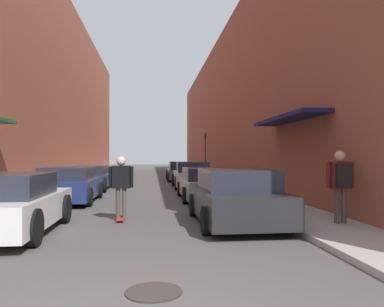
{
  "coord_description": "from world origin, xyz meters",
  "views": [
    {
      "loc": [
        0.49,
        -3.4,
        1.66
      ],
      "look_at": [
        1.97,
        10.52,
        1.77
      ],
      "focal_mm": 35.0,
      "sensor_mm": 36.0,
      "label": 1
    }
  ],
  "objects": [
    {
      "name": "ground",
      "position": [
        0.0,
        19.44,
        0.0
      ],
      "size": [
        106.93,
        106.93,
        0.0
      ],
      "primitive_type": "plane",
      "color": "#4C4947"
    },
    {
      "name": "curb_strip_left",
      "position": [
        -4.45,
        24.3,
        0.06
      ],
      "size": [
        1.8,
        48.61,
        0.12
      ],
      "color": "#A3A099",
      "rests_on": "ground"
    },
    {
      "name": "curb_strip_right",
      "position": [
        4.45,
        24.3,
        0.06
      ],
      "size": [
        1.8,
        48.61,
        0.12
      ],
      "color": "#A3A099",
      "rests_on": "ground"
    },
    {
      "name": "building_row_left",
      "position": [
        -7.35,
        24.3,
        6.46
      ],
      "size": [
        4.9,
        48.61,
        12.92
      ],
      "color": "brown",
      "rests_on": "ground"
    },
    {
      "name": "building_row_right",
      "position": [
        7.34,
        24.3,
        5.2
      ],
      "size": [
        4.9,
        48.61,
        10.4
      ],
      "color": "brown",
      "rests_on": "ground"
    },
    {
      "name": "parked_car_left_0",
      "position": [
        -2.57,
        4.91,
        0.63
      ],
      "size": [
        1.97,
        4.01,
        1.3
      ],
      "color": "silver",
      "rests_on": "ground"
    },
    {
      "name": "parked_car_left_1",
      "position": [
        -2.49,
        10.45,
        0.62
      ],
      "size": [
        1.99,
        4.01,
        1.28
      ],
      "color": "navy",
      "rests_on": "ground"
    },
    {
      "name": "parked_car_left_2",
      "position": [
        -2.53,
        15.32,
        0.59
      ],
      "size": [
        1.86,
        4.41,
        1.2
      ],
      "color": "navy",
      "rests_on": "ground"
    },
    {
      "name": "parked_car_right_0",
      "position": [
        2.52,
        5.61,
        0.65
      ],
      "size": [
        1.98,
        4.05,
        1.35
      ],
      "color": "#232326",
      "rests_on": "ground"
    },
    {
      "name": "parked_car_right_1",
      "position": [
        2.49,
        10.88,
        0.59
      ],
      "size": [
        1.89,
        4.22,
        1.22
      ],
      "color": "#B7B7BC",
      "rests_on": "ground"
    },
    {
      "name": "parked_car_right_2",
      "position": [
        2.57,
        16.23,
        0.66
      ],
      "size": [
        1.95,
        4.39,
        1.38
      ],
      "color": "silver",
      "rests_on": "ground"
    },
    {
      "name": "parked_car_right_3",
      "position": [
        2.4,
        22.06,
        0.63
      ],
      "size": [
        1.85,
        4.67,
        1.31
      ],
      "color": "#515459",
      "rests_on": "ground"
    },
    {
      "name": "skateboarder",
      "position": [
        -0.31,
        6.41,
        1.02
      ],
      "size": [
        0.63,
        0.78,
        1.66
      ],
      "color": "#B2231E",
      "rests_on": "ground"
    },
    {
      "name": "manhole_cover",
      "position": [
        0.51,
        1.19,
        0.01
      ],
      "size": [
        0.7,
        0.7,
        0.02
      ],
      "color": "#332D28",
      "rests_on": "ground"
    },
    {
      "name": "traffic_light",
      "position": [
        4.77,
        26.55,
        2.23
      ],
      "size": [
        0.16,
        0.22,
        3.4
      ],
      "color": "#2D2D2D",
      "rests_on": "curb_strip_right"
    },
    {
      "name": "pedestrian",
      "position": [
        4.8,
        4.77,
        1.17
      ],
      "size": [
        0.67,
        0.37,
        1.67
      ],
      "color": "#47423D",
      "rests_on": "curb_strip_right"
    }
  ]
}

